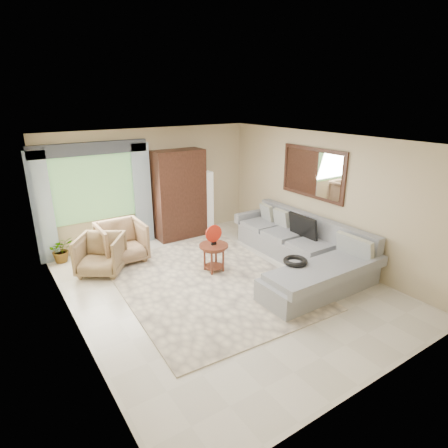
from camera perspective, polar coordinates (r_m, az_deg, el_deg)
ground at (r=6.88m, az=-0.12°, el=-9.48°), size 6.00×6.00×0.00m
area_rug at (r=7.01m, az=-2.59°, el=-8.81°), size 3.20×4.15×0.02m
sectional_sofa at (r=7.67m, az=11.84°, el=-4.42°), size 2.30×3.46×0.90m
tv_screen at (r=7.88m, az=11.92°, el=-0.36°), size 0.14×0.74×0.48m
garden_hose at (r=6.67m, az=10.82°, el=-5.57°), size 0.43×0.43×0.09m
coffee_table at (r=7.30m, az=-1.56°, el=-5.12°), size 0.56×0.56×0.56m
red_disc at (r=7.11m, az=-1.59°, el=-1.46°), size 0.34×0.05×0.34m
armchair_left at (r=7.60m, az=-18.30°, el=-4.43°), size 1.14×1.15×0.76m
armchair_right at (r=8.00m, az=-15.31°, el=-2.66°), size 0.90×0.92×0.83m
potted_plant at (r=8.43m, az=-23.58°, el=-3.58°), size 0.55×0.50×0.54m
armoire at (r=8.96m, az=-6.83°, el=4.48°), size 1.20×0.55×2.10m
floor_lamp at (r=9.46m, az=-2.60°, el=3.50°), size 0.24×0.24×1.50m
window at (r=8.46m, az=-19.28°, el=5.12°), size 1.80×0.04×1.40m
curtain_left at (r=8.25m, az=-25.93°, el=2.11°), size 0.40×0.08×2.30m
curtain_right at (r=8.74m, az=-12.31°, el=4.49°), size 0.40×0.08×2.30m
valance at (r=8.25m, az=-19.80°, el=10.75°), size 2.40×0.12×0.26m
wall_mirror at (r=8.06m, az=13.34°, el=7.57°), size 0.05×1.70×1.05m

